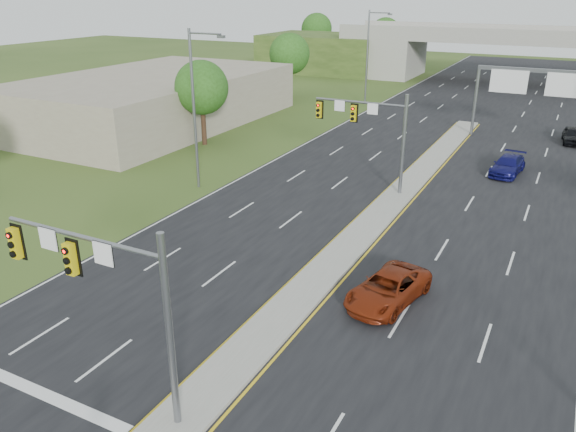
# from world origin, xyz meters

# --- Properties ---
(ground) EXTENTS (240.00, 240.00, 0.00)m
(ground) POSITION_xyz_m (0.00, 0.00, 0.00)
(ground) COLOR #314719
(ground) RESTS_ON ground
(road) EXTENTS (24.00, 160.00, 0.02)m
(road) POSITION_xyz_m (0.00, 35.00, 0.01)
(road) COLOR black
(road) RESTS_ON ground
(median) EXTENTS (2.00, 54.00, 0.16)m
(median) POSITION_xyz_m (0.00, 23.00, 0.10)
(median) COLOR gray
(median) RESTS_ON road
(lane_markings) EXTENTS (23.72, 160.00, 0.01)m
(lane_markings) POSITION_xyz_m (-0.60, 28.91, 0.02)
(lane_markings) COLOR gold
(lane_markings) RESTS_ON road
(signal_mast_near) EXTENTS (6.62, 0.60, 7.00)m
(signal_mast_near) POSITION_xyz_m (-2.26, -0.07, 4.73)
(signal_mast_near) COLOR slate
(signal_mast_near) RESTS_ON ground
(signal_mast_far) EXTENTS (6.62, 0.60, 7.00)m
(signal_mast_far) POSITION_xyz_m (-2.26, 24.93, 4.73)
(signal_mast_far) COLOR slate
(signal_mast_far) RESTS_ON ground
(sign_gantry) EXTENTS (11.58, 0.44, 6.67)m
(sign_gantry) POSITION_xyz_m (6.68, 44.92, 5.24)
(sign_gantry) COLOR slate
(sign_gantry) RESTS_ON ground
(overpass) EXTENTS (80.00, 14.00, 8.10)m
(overpass) POSITION_xyz_m (0.00, 80.00, 3.55)
(overpass) COLOR gray
(overpass) RESTS_ON ground
(lightpole_l_mid) EXTENTS (2.85, 0.25, 11.00)m
(lightpole_l_mid) POSITION_xyz_m (-13.30, 20.00, 6.10)
(lightpole_l_mid) COLOR slate
(lightpole_l_mid) RESTS_ON ground
(lightpole_l_far) EXTENTS (2.85, 0.25, 11.00)m
(lightpole_l_far) POSITION_xyz_m (-13.30, 55.00, 6.10)
(lightpole_l_far) COLOR slate
(lightpole_l_far) RESTS_ON ground
(tree_l_near) EXTENTS (4.80, 4.80, 7.60)m
(tree_l_near) POSITION_xyz_m (-20.00, 30.00, 5.18)
(tree_l_near) COLOR #382316
(tree_l_near) RESTS_ON ground
(tree_l_mid) EXTENTS (5.20, 5.20, 8.12)m
(tree_l_mid) POSITION_xyz_m (-24.00, 55.00, 5.51)
(tree_l_mid) COLOR #382316
(tree_l_mid) RESTS_ON ground
(tree_back_a) EXTENTS (6.00, 6.00, 8.85)m
(tree_back_a) POSITION_xyz_m (-38.00, 94.00, 5.84)
(tree_back_a) COLOR #382316
(tree_back_a) RESTS_ON ground
(tree_back_b) EXTENTS (5.60, 5.60, 8.32)m
(tree_back_b) POSITION_xyz_m (-24.00, 94.00, 5.51)
(tree_back_b) COLOR #382316
(tree_back_b) RESTS_ON ground
(commercial_building) EXTENTS (18.00, 30.00, 5.00)m
(commercial_building) POSITION_xyz_m (-30.00, 35.00, 2.50)
(commercial_building) COLOR gray
(commercial_building) RESTS_ON ground
(car_far_a) EXTENTS (3.25, 5.39, 1.40)m
(car_far_a) POSITION_xyz_m (3.73, 10.74, 0.72)
(car_far_a) COLOR maroon
(car_far_a) RESTS_ON road
(car_far_b) EXTENTS (2.44, 4.95, 1.38)m
(car_far_b) POSITION_xyz_m (6.02, 33.45, 0.71)
(car_far_b) COLOR #0D0D4E
(car_far_b) RESTS_ON road
(car_far_c) EXTENTS (2.11, 4.45, 1.47)m
(car_far_c) POSITION_xyz_m (10.15, 46.06, 0.75)
(car_far_c) COLOR black
(car_far_c) RESTS_ON road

